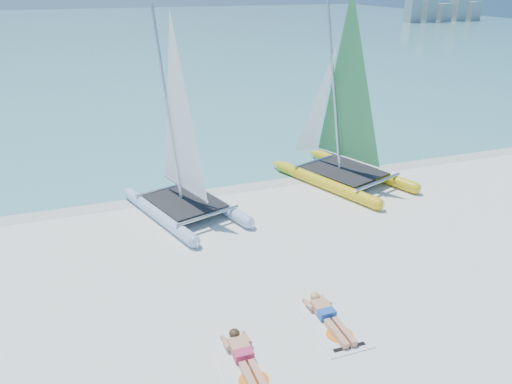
% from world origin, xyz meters
% --- Properties ---
extents(ground, '(140.00, 140.00, 0.00)m').
position_xyz_m(ground, '(0.00, 0.00, 0.00)').
color(ground, white).
rests_on(ground, ground).
extents(sea, '(140.00, 115.00, 0.01)m').
position_xyz_m(sea, '(0.00, 63.00, 0.01)').
color(sea, '#6EB4B7').
rests_on(sea, ground).
extents(wet_sand_strip, '(140.00, 1.40, 0.01)m').
position_xyz_m(wet_sand_strip, '(0.00, 5.50, 0.00)').
color(wet_sand_strip, silver).
rests_on(wet_sand_strip, ground).
extents(distant_skyline, '(14.00, 2.00, 5.00)m').
position_xyz_m(distant_skyline, '(53.71, 62.00, 1.94)').
color(distant_skyline, '#8C939A').
rests_on(distant_skyline, ground).
extents(catamaran_blue, '(3.50, 5.07, 6.30)m').
position_xyz_m(catamaran_blue, '(-2.24, 3.99, 1.88)').
color(catamaran_blue, '#C2DEFF').
rests_on(catamaran_blue, ground).
extents(catamaran_yellow, '(4.01, 5.58, 6.91)m').
position_xyz_m(catamaran_yellow, '(3.53, 4.96, 2.18)').
color(catamaran_yellow, '#FFFE1A').
rests_on(catamaran_yellow, ground).
extents(towel_a, '(1.00, 1.85, 0.02)m').
position_xyz_m(towel_a, '(-2.58, -3.17, 0.01)').
color(towel_a, white).
rests_on(towel_a, ground).
extents(sunbather_a, '(0.37, 1.73, 0.26)m').
position_xyz_m(sunbather_a, '(-2.58, -2.98, 0.12)').
color(sunbather_a, tan).
rests_on(sunbather_a, towel_a).
extents(towel_b, '(1.00, 1.85, 0.02)m').
position_xyz_m(towel_b, '(-0.50, -2.57, 0.01)').
color(towel_b, white).
rests_on(towel_b, ground).
extents(sunbather_b, '(0.37, 1.73, 0.26)m').
position_xyz_m(sunbather_b, '(-0.50, -2.38, 0.12)').
color(sunbather_b, tan).
rests_on(sunbather_b, towel_b).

